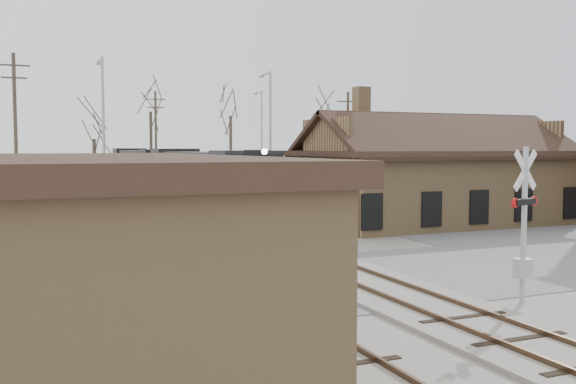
% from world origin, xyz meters
% --- Properties ---
extents(ground, '(140.00, 140.00, 0.00)m').
position_xyz_m(ground, '(0.00, 0.00, 0.00)').
color(ground, '#9C978D').
rests_on(ground, ground).
extents(road, '(60.00, 9.00, 0.03)m').
position_xyz_m(road, '(0.00, 0.00, 0.01)').
color(road, slate).
rests_on(road, ground).
extents(track_main, '(3.40, 90.00, 0.24)m').
position_xyz_m(track_main, '(0.00, 15.00, 0.07)').
color(track_main, '#9C978D').
rests_on(track_main, ground).
extents(track_siding, '(3.40, 90.00, 0.24)m').
position_xyz_m(track_siding, '(-4.50, 15.00, 0.07)').
color(track_siding, '#9C978D').
rests_on(track_siding, ground).
extents(depot, '(15.20, 9.31, 7.90)m').
position_xyz_m(depot, '(11.99, 12.00, 2.41)').
color(depot, '#9F7C52').
rests_on(depot, ground).
extents(locomotive_lead, '(2.92, 19.53, 4.33)m').
position_xyz_m(locomotive_lead, '(0.00, 17.25, 2.28)').
color(locomotive_lead, black).
rests_on(locomotive_lead, ground).
extents(locomotive_trailing, '(2.92, 19.53, 4.10)m').
position_xyz_m(locomotive_trailing, '(0.00, 37.05, 2.28)').
color(locomotive_trailing, black).
rests_on(locomotive_trailing, ground).
extents(crossbuck_near, '(1.24, 0.45, 4.47)m').
position_xyz_m(crossbuck_near, '(2.81, -5.04, 2.07)').
color(crossbuck_near, '#A5A8AD').
rests_on(crossbuck_near, ground).
extents(crossbuck_far, '(0.97, 0.44, 3.55)m').
position_xyz_m(crossbuck_far, '(-5.92, 4.36, 1.70)').
color(crossbuck_far, '#A5A8AD').
rests_on(crossbuck_far, ground).
extents(streetlight_a, '(0.25, 2.04, 9.63)m').
position_xyz_m(streetlight_a, '(-5.70, 19.36, 5.36)').
color(streetlight_a, '#A5A8AD').
rests_on(streetlight_a, ground).
extents(streetlight_b, '(0.25, 2.04, 9.48)m').
position_xyz_m(streetlight_b, '(5.30, 21.11, 5.28)').
color(streetlight_b, '#A5A8AD').
rests_on(streetlight_b, ground).
extents(streetlight_c, '(0.25, 2.04, 9.72)m').
position_xyz_m(streetlight_c, '(10.82, 37.40, 5.40)').
color(streetlight_c, '#A5A8AD').
rests_on(streetlight_c, ground).
extents(utility_pole_a, '(2.00, 0.24, 10.52)m').
position_xyz_m(utility_pole_a, '(-10.37, 26.36, 5.49)').
color(utility_pole_a, '#382D23').
rests_on(utility_pole_a, ground).
extents(utility_pole_b, '(2.00, 0.24, 10.01)m').
position_xyz_m(utility_pole_b, '(2.53, 45.22, 5.23)').
color(utility_pole_b, '#382D23').
rests_on(utility_pole_b, ground).
extents(utility_pole_c, '(2.00, 0.24, 9.02)m').
position_xyz_m(utility_pole_c, '(15.05, 28.22, 4.73)').
color(utility_pole_c, '#382D23').
rests_on(utility_pole_c, ground).
extents(tree_b, '(3.46, 3.46, 8.47)m').
position_xyz_m(tree_b, '(-3.96, 40.34, 6.02)').
color(tree_b, '#382D23').
rests_on(tree_b, ground).
extents(tree_c, '(5.41, 5.41, 13.25)m').
position_xyz_m(tree_c, '(2.50, 47.61, 9.44)').
color(tree_c, '#382D23').
rests_on(tree_c, ground).
extents(tree_d, '(5.02, 5.02, 12.30)m').
position_xyz_m(tree_d, '(9.07, 41.26, 8.76)').
color(tree_d, '#382D23').
rests_on(tree_d, ground).
extents(tree_e, '(4.49, 4.49, 11.00)m').
position_xyz_m(tree_e, '(18.27, 38.30, 7.83)').
color(tree_e, '#382D23').
rests_on(tree_e, ground).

